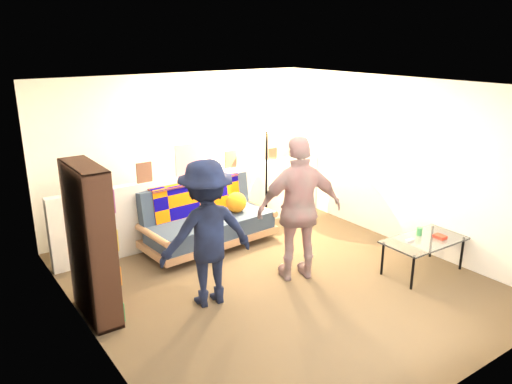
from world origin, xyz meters
TOP-DOWN VIEW (x-y plane):
  - ground at (0.00, 0.00)m, footprint 5.00×5.00m
  - room_shell at (0.00, 0.47)m, footprint 4.60×5.05m
  - half_wall_ledge at (0.00, 1.80)m, footprint 4.45×0.15m
  - ledge_decor at (-0.23, 1.78)m, footprint 2.97×0.02m
  - futon_sofa at (-0.13, 1.44)m, footprint 1.96×1.04m
  - bookshelf at (-2.08, 0.46)m, footprint 0.28×0.85m
  - coffee_table at (1.70, -0.93)m, footprint 1.09×0.62m
  - floor_lamp at (1.01, 1.54)m, footprint 0.32×0.30m
  - person_left at (-0.94, 0.02)m, footprint 1.15×0.76m
  - person_right at (0.29, -0.11)m, footprint 1.15×0.79m

SIDE VIEW (x-z plane):
  - ground at x=0.00m, z-range 0.00..0.00m
  - futon_sofa at x=-0.13m, z-range -0.03..0.79m
  - coffee_table at x=1.70m, z-range 0.14..0.70m
  - half_wall_ledge at x=0.00m, z-range 0.00..1.00m
  - bookshelf at x=-2.08m, z-range -0.06..1.64m
  - person_left at x=-0.94m, z-range 0.00..1.67m
  - person_right at x=0.29m, z-range 0.00..1.81m
  - floor_lamp at x=1.01m, z-range 0.34..1.96m
  - ledge_decor at x=-0.23m, z-range 0.95..1.40m
  - room_shell at x=0.00m, z-range 0.45..2.90m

